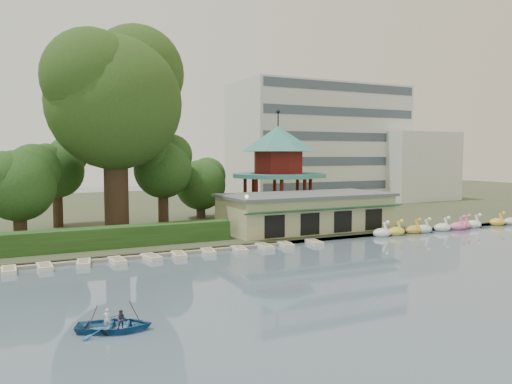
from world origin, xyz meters
TOP-DOWN VIEW (x-y plane):
  - ground_plane at (0.00, 0.00)m, footprint 220.00×220.00m
  - shore at (0.00, 52.00)m, footprint 220.00×70.00m
  - embankment at (0.00, 17.30)m, footprint 220.00×0.60m
  - dock at (-12.00, 17.20)m, footprint 34.00×1.60m
  - boathouse at (10.00, 21.97)m, footprint 18.60×9.39m
  - pavilion at (12.00, 32.00)m, footprint 12.40×12.40m
  - office_building at (32.67, 49.00)m, footprint 38.00×18.00m
  - hedge at (-15.00, 20.50)m, footprint 30.00×2.00m
  - lamp_post at (1.50, 19.00)m, footprint 0.36×0.36m
  - big_tree at (-8.82, 28.22)m, footprint 14.85×13.84m
  - small_trees at (-12.70, 31.29)m, footprint 39.86×16.60m
  - swan_boats at (25.47, 16.59)m, footprint 22.11×2.19m
  - moored_rowboats at (-10.04, 15.78)m, footprint 35.20×2.73m
  - rowboat_with_passengers at (-14.33, 0.30)m, footprint 6.00×5.14m

SIDE VIEW (x-z plane):
  - ground_plane at x=0.00m, z-range 0.00..0.00m
  - dock at x=-12.00m, z-range 0.00..0.24m
  - embankment at x=0.00m, z-range 0.00..0.30m
  - moored_rowboats at x=-10.04m, z-range 0.00..0.36m
  - shore at x=0.00m, z-range 0.00..0.40m
  - swan_boats at x=25.47m, z-range -0.56..1.35m
  - rowboat_with_passengers at x=-14.33m, z-range -0.48..1.53m
  - hedge at x=-15.00m, z-range 0.40..2.20m
  - boathouse at x=10.00m, z-range 0.42..4.32m
  - lamp_post at x=1.50m, z-range 1.20..5.48m
  - small_trees at x=-12.70m, z-range 1.05..11.53m
  - pavilion at x=12.00m, z-range 0.73..14.23m
  - office_building at x=32.67m, z-range -0.27..19.73m
  - big_tree at x=-8.82m, z-range 3.91..25.72m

